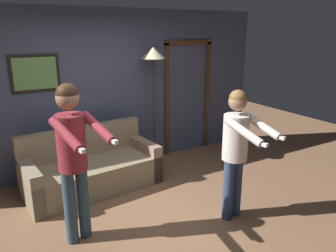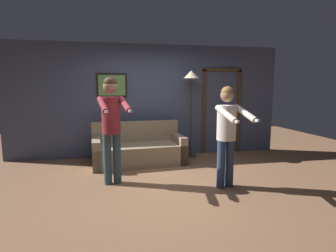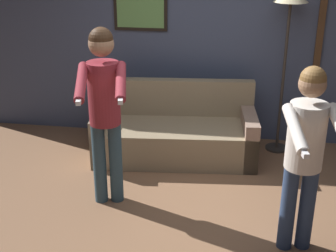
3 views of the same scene
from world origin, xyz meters
TOP-DOWN VIEW (x-y plane):
  - ground_plane at (0.00, 0.00)m, footprint 12.00×12.00m
  - back_wall_assembly at (0.02, 1.98)m, footprint 6.40×0.10m
  - couch at (-0.28, 1.29)m, footprint 1.97×1.03m
  - torchiere_lamp at (0.96, 1.66)m, footprint 0.39×0.39m
  - person_standing_left at (-0.79, 0.13)m, footprint 0.54×0.76m
  - person_standing_right at (0.99, -0.37)m, footprint 0.51×0.71m

SIDE VIEW (x-z plane):
  - ground_plane at x=0.00m, z-range 0.00..0.00m
  - couch at x=-0.28m, z-range -0.16..0.71m
  - person_standing_right at x=0.99m, z-range 0.16..1.77m
  - person_standing_left at x=-0.79m, z-range 0.20..1.96m
  - back_wall_assembly at x=0.02m, z-range 0.00..2.60m
  - torchiere_lamp at x=0.96m, z-range 0.72..2.72m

